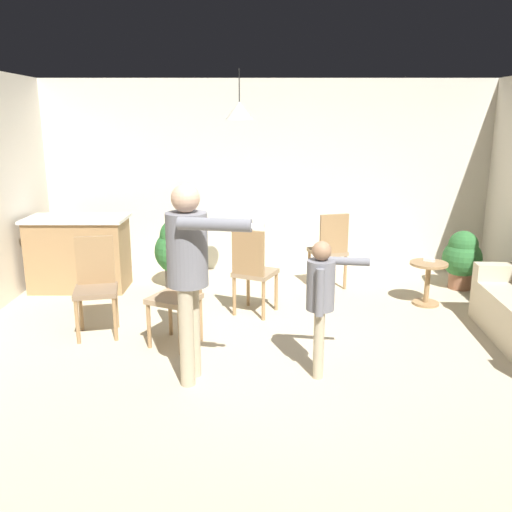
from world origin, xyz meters
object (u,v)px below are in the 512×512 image
object	(u,v)px
side_table_by_couch	(428,278)
dining_chair_spare	(179,289)
spare_remote_on_table	(430,260)
potted_plant_by_wall	(178,249)
person_child	(322,294)
person_adult	(190,262)
dining_chair_near_wall	(97,282)
dining_chair_by_counter	(253,268)
potted_plant_corner	(463,257)
kitchen_counter	(80,253)
dining_chair_centre_back	(331,248)

from	to	relation	value
side_table_by_couch	dining_chair_spare	distance (m)	3.02
spare_remote_on_table	potted_plant_by_wall	bearing A→B (deg)	167.64
side_table_by_couch	potted_plant_by_wall	bearing A→B (deg)	166.77
dining_chair_spare	person_child	bearing A→B (deg)	177.32
person_adult	dining_chair_near_wall	bearing A→B (deg)	-123.61
side_table_by_couch	dining_chair_spare	size ratio (longest dim) A/B	0.52
dining_chair_by_counter	potted_plant_corner	xyz separation A→B (m)	(2.71, 0.98, -0.12)
dining_chair_near_wall	potted_plant_by_wall	size ratio (longest dim) A/B	1.10
potted_plant_corner	dining_chair_near_wall	bearing A→B (deg)	-160.71
kitchen_counter	dining_chair_near_wall	world-z (taller)	dining_chair_near_wall
dining_chair_near_wall	dining_chair_by_counter	bearing A→B (deg)	-174.13
dining_chair_by_counter	dining_chair_spare	distance (m)	1.05
side_table_by_couch	person_adult	distance (m)	3.29
dining_chair_spare	potted_plant_by_wall	distance (m)	1.85
dining_chair_near_wall	potted_plant_corner	world-z (taller)	dining_chair_near_wall
dining_chair_by_counter	dining_chair_centre_back	size ratio (longest dim) A/B	1.00
dining_chair_centre_back	spare_remote_on_table	size ratio (longest dim) A/B	7.69
person_child	dining_chair_spare	bearing A→B (deg)	-109.55
dining_chair_near_wall	person_child	bearing A→B (deg)	144.13
dining_chair_by_counter	dining_chair_spare	world-z (taller)	same
kitchen_counter	person_adult	bearing A→B (deg)	-55.53
side_table_by_couch	spare_remote_on_table	xyz separation A→B (m)	(0.02, 0.05, 0.21)
dining_chair_by_counter	potted_plant_corner	size ratio (longest dim) A/B	1.30
person_adult	person_child	xyz separation A→B (m)	(1.09, 0.10, -0.30)
dining_chair_spare	potted_plant_by_wall	xyz separation A→B (m)	(-0.27, 1.83, -0.04)
person_adult	spare_remote_on_table	distance (m)	3.29
side_table_by_couch	potted_plant_by_wall	distance (m)	3.15
person_adult	person_child	size ratio (longest dim) A/B	1.41
dining_chair_centre_back	potted_plant_by_wall	size ratio (longest dim) A/B	1.10
kitchen_counter	dining_chair_centre_back	xyz separation A→B (m)	(3.24, 0.03, 0.07)
side_table_by_couch	dining_chair_near_wall	size ratio (longest dim) A/B	0.52
person_child	dining_chair_near_wall	world-z (taller)	person_child
dining_chair_by_counter	spare_remote_on_table	size ratio (longest dim) A/B	7.69
person_adult	dining_chair_centre_back	size ratio (longest dim) A/B	1.67
dining_chair_near_wall	dining_chair_spare	size ratio (longest dim) A/B	1.00
potted_plant_by_wall	person_child	bearing A→B (deg)	-58.14
dining_chair_centre_back	potted_plant_corner	distance (m)	1.72
side_table_by_couch	person_adult	xyz separation A→B (m)	(-2.58, -1.92, 0.71)
side_table_by_couch	dining_chair_by_counter	distance (m)	2.11
spare_remote_on_table	dining_chair_by_counter	bearing A→B (deg)	-169.41
side_table_by_couch	person_child	bearing A→B (deg)	-129.20
kitchen_counter	dining_chair_centre_back	world-z (taller)	dining_chair_centre_back
kitchen_counter	dining_chair_near_wall	size ratio (longest dim) A/B	1.26
potted_plant_by_wall	spare_remote_on_table	size ratio (longest dim) A/B	7.02
kitchen_counter	potted_plant_by_wall	xyz separation A→B (m)	(1.26, 0.10, 0.02)
side_table_by_couch	kitchen_counter	bearing A→B (deg)	171.81
dining_chair_spare	potted_plant_corner	size ratio (longest dim) A/B	1.30
side_table_by_couch	dining_chair_by_counter	world-z (taller)	dining_chair_by_counter
dining_chair_centre_back	dining_chair_spare	distance (m)	2.46
person_child	dining_chair_by_counter	bearing A→B (deg)	-149.30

